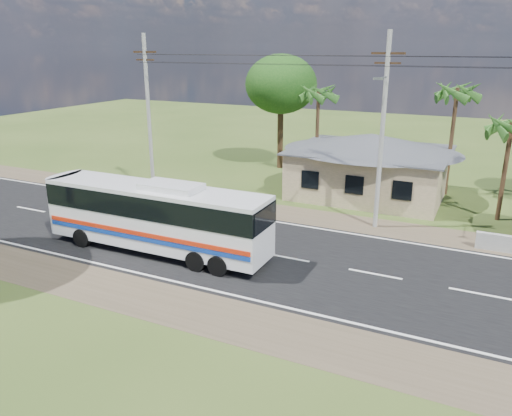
% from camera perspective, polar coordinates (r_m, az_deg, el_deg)
% --- Properties ---
extents(ground, '(120.00, 120.00, 0.00)m').
position_cam_1_polar(ground, '(25.30, 3.44, -5.69)').
color(ground, '#304619').
rests_on(ground, ground).
extents(road, '(120.00, 16.00, 0.03)m').
position_cam_1_polar(road, '(25.30, 3.44, -5.67)').
color(road, black).
rests_on(road, ground).
extents(house, '(12.40, 10.00, 5.00)m').
position_cam_1_polar(house, '(36.13, 12.92, 5.54)').
color(house, tan).
rests_on(house, ground).
extents(utility_poles, '(32.80, 2.22, 11.00)m').
position_cam_1_polar(utility_poles, '(28.96, 13.59, 8.79)').
color(utility_poles, '#9E9E99').
rests_on(utility_poles, ground).
extents(palm_near, '(2.80, 2.80, 6.70)m').
position_cam_1_polar(palm_near, '(32.82, 27.18, 8.26)').
color(palm_near, '#47301E').
rests_on(palm_near, ground).
extents(palm_mid, '(2.80, 2.80, 8.20)m').
position_cam_1_polar(palm_mid, '(37.22, 22.00, 12.11)').
color(palm_mid, '#47301E').
rests_on(palm_mid, ground).
extents(palm_far, '(2.80, 2.80, 7.70)m').
position_cam_1_polar(palm_far, '(39.74, 7.17, 12.84)').
color(palm_far, '#47301E').
rests_on(palm_far, ground).
extents(tree_behind_house, '(6.00, 6.00, 9.61)m').
position_cam_1_polar(tree_behind_house, '(42.98, 2.88, 13.91)').
color(tree_behind_house, '#47301E').
rests_on(tree_behind_house, ground).
extents(coach_bus, '(12.17, 2.72, 3.77)m').
position_cam_1_polar(coach_bus, '(25.73, -11.35, -0.47)').
color(coach_bus, silver).
rests_on(coach_bus, ground).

